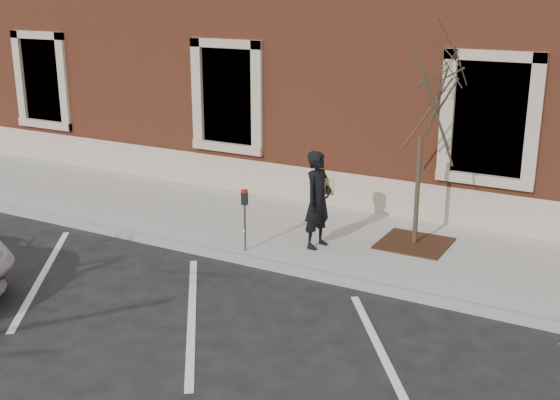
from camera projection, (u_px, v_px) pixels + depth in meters
The scene contains 9 objects.
ground at pixel (264, 267), 12.62m from camera, with size 120.00×120.00×0.00m, color #28282B.
sidewalk_near at pixel (308, 234), 14.07m from camera, with size 40.00×3.50×0.15m, color beige.
curb_near at pixel (262, 264), 12.56m from camera, with size 40.00×0.12×0.15m, color #9E9E99.
parking_stripes at pixel (192, 314), 10.78m from camera, with size 28.00×4.40×0.01m, color silver, non-canonical shape.
building_civic at pixel (415, 21), 17.93m from camera, with size 40.00×8.62×8.00m.
man at pixel (318, 200), 12.93m from camera, with size 0.67×0.44×1.83m, color black.
parking_meter at pixel (245, 209), 12.75m from camera, with size 0.11×0.08×1.18m.
tree_grate at pixel (414, 243), 13.31m from camera, with size 1.27×1.27×0.03m, color #3B2713.
sapling at pixel (422, 107), 12.55m from camera, with size 2.25×2.25×3.75m.
Camera 1 is at (5.95, -10.11, 4.84)m, focal length 45.00 mm.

